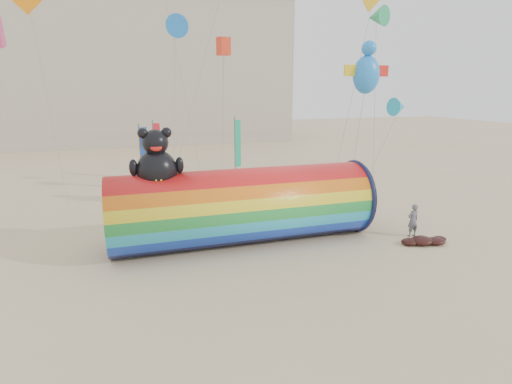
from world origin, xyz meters
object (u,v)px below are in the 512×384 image
object	(u,v)px
windsock_assembly	(243,204)
fabric_bundle	(424,240)
hotel_building	(78,70)
kite_handler	(413,220)

from	to	relation	value
windsock_assembly	fabric_bundle	distance (m)	9.55
hotel_building	fabric_bundle	distance (m)	53.47
kite_handler	fabric_bundle	size ratio (longest dim) A/B	0.69
windsock_assembly	kite_handler	distance (m)	9.20
windsock_assembly	kite_handler	bearing A→B (deg)	-13.12
fabric_bundle	hotel_building	bearing A→B (deg)	112.82
windsock_assembly	fabric_bundle	world-z (taller)	windsock_assembly
windsock_assembly	fabric_bundle	size ratio (longest dim) A/B	5.07
windsock_assembly	hotel_building	bearing A→B (deg)	104.34
hotel_building	fabric_bundle	bearing A→B (deg)	-67.18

